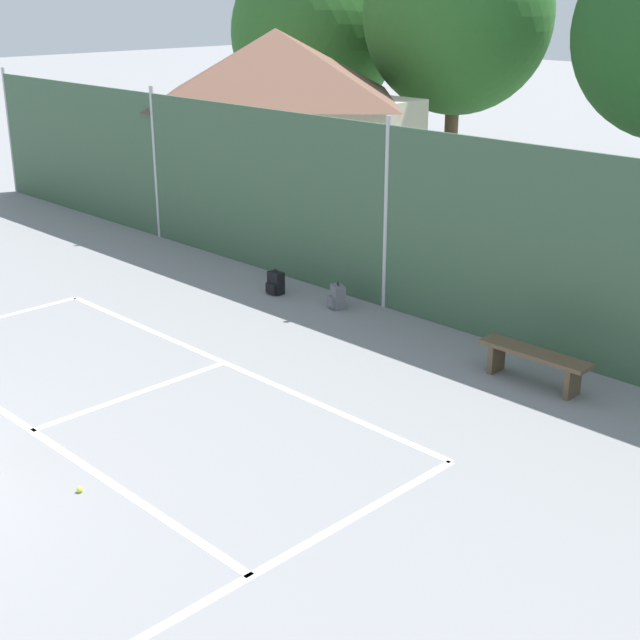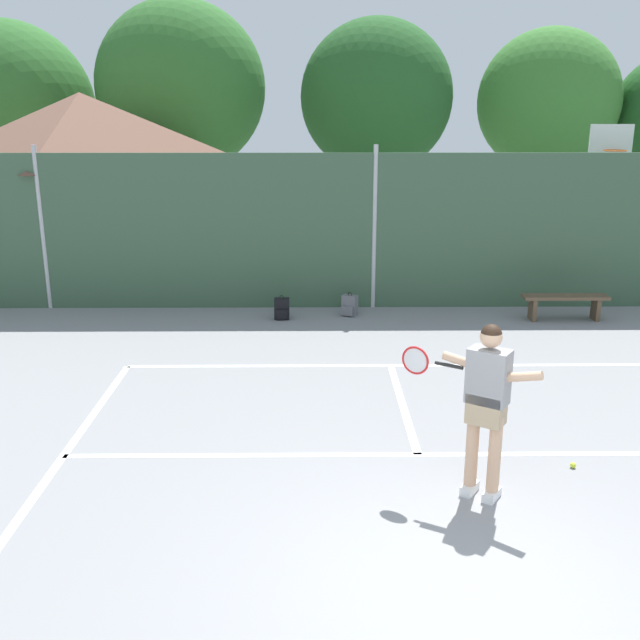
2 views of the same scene
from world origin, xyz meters
name	(u,v)px [view 2 (image 2 of 2)]	position (x,y,z in m)	size (l,w,h in m)	color
ground_plane	(460,592)	(0.00, 0.00, 0.00)	(120.00, 120.00, 0.00)	gray
court_markings	(446,546)	(0.00, 0.65, 0.00)	(8.30, 11.10, 0.01)	white
chainlink_fence	(374,232)	(0.00, 9.00, 1.53)	(26.09, 0.09, 3.20)	#38563D
basketball_hoop	(606,184)	(5.02, 10.38, 2.31)	(0.90, 0.67, 3.55)	#284CB2
clubhouse_building	(87,180)	(-6.67, 12.64, 2.19)	(5.54, 5.46, 4.23)	beige
treeline_backdrop	(291,102)	(-1.86, 17.43, 4.06)	(24.66, 4.62, 6.97)	brown
tennis_player	(486,396)	(0.51, 1.55, 1.11)	(1.28, 0.76, 1.85)	silver
tennis_ball	(573,465)	(1.69, 2.14, 0.03)	(0.07, 0.07, 0.07)	#CCE033
backpack_black	(282,309)	(-1.80, 8.14, 0.19)	(0.28, 0.24, 0.46)	black
backpack_grey	(350,306)	(-0.50, 8.37, 0.19)	(0.33, 0.33, 0.46)	slate
courtside_bench	(565,301)	(3.55, 8.03, 0.36)	(1.60, 0.36, 0.48)	brown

